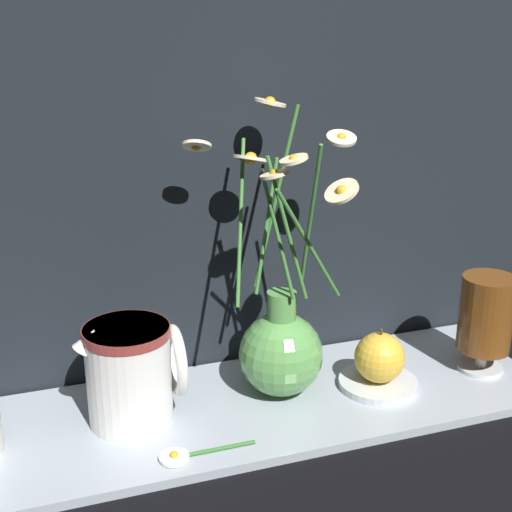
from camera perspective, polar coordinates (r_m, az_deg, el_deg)
ground_plane at (r=0.98m, az=-1.00°, el=-12.38°), size 6.00×6.00×0.00m
shelf at (r=0.97m, az=-1.00°, el=-12.08°), size 0.84×0.25×0.01m
vase_with_flowers at (r=0.96m, az=2.00°, el=-6.96°), size 0.22×0.20×0.39m
ceramic_pitcher at (r=0.92m, az=-9.94°, el=-8.96°), size 0.13×0.11×0.14m
tea_glass at (r=1.07m, az=17.92°, el=-4.59°), size 0.08×0.08×0.14m
saucer_plate at (r=1.02m, az=9.73°, el=-9.99°), size 0.11×0.11×0.01m
orange_fruit at (r=1.01m, az=9.86°, el=-8.00°), size 0.07×0.07×0.08m
loose_daisy at (r=0.87m, az=-5.65°, el=-15.55°), size 0.12×0.04×0.01m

